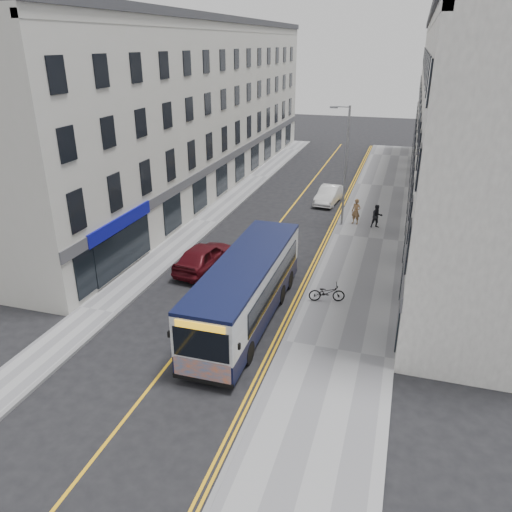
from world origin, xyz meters
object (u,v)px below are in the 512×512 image
Objects in this scene: city_bus at (246,288)px; pedestrian_far at (377,216)px; car_white at (329,195)px; pedestrian_near at (356,211)px; streetlamp at (345,163)px; car_maroon at (205,257)px; bicycle at (327,293)px.

pedestrian_far is at bearing 71.64° from city_bus.
city_bus is at bearing -86.19° from car_white.
pedestrian_near is (3.20, 14.35, -0.64)m from city_bus.
pedestrian_near is (0.95, 0.44, -3.39)m from streetlamp.
pedestrian_far reaches higher than car_maroon.
car_maroon is (-3.91, 4.56, -0.86)m from city_bus.
bicycle is 11.70m from pedestrian_near.
car_white is at bearing 141.23° from pedestrian_near.
pedestrian_far is at bearing -125.20° from car_maroon.
streetlamp is 0.78× the size of city_bus.
pedestrian_near is at bearing 25.14° from streetlamp.
pedestrian_far is at bearing -45.40° from car_white.
bicycle is at bearing -120.64° from pedestrian_far.
city_bus is 18.99m from car_white.
car_maroon is at bearing -104.22° from pedestrian_near.
bicycle is 0.38× the size of car_maroon.
pedestrian_far is 0.39× the size of car_white.
car_white is (-2.58, 16.30, 0.09)m from bicycle.
bicycle is (3.19, 2.65, -1.06)m from city_bus.
bicycle is (0.93, -11.25, -3.81)m from streetlamp.
pedestrian_near is at bearing -118.96° from car_maroon.
pedestrian_far is (4.64, 13.97, -0.73)m from city_bus.
car_maroon is at bearing 130.65° from city_bus.
car_maroon is (-7.12, -9.79, -0.22)m from pedestrian_near.
streetlamp reaches higher than city_bus.
pedestrian_far is 6.42m from car_white.
pedestrian_near is 1.48m from pedestrian_far.
streetlamp is at bearing 80.78° from city_bus.
city_bus reaches higher than pedestrian_far.
city_bus is at bearing -131.70° from pedestrian_far.
car_maroon reaches higher than bicycle.
pedestrian_far is (2.38, 0.07, -3.47)m from streetlamp.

